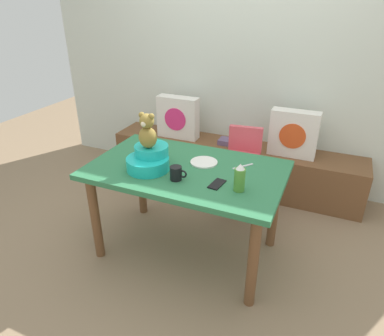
{
  "coord_description": "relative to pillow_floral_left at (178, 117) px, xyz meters",
  "views": [
    {
      "loc": [
        0.91,
        -2.0,
        1.85
      ],
      "look_at": [
        0.0,
        0.1,
        0.69
      ],
      "focal_mm": 32.28,
      "sensor_mm": 36.0,
      "label": 1
    }
  ],
  "objects": [
    {
      "name": "coffee_mug",
      "position": [
        0.63,
        -1.34,
        0.11
      ],
      "size": [
        0.12,
        0.08,
        0.09
      ],
      "color": "black",
      "rests_on": "dining_table"
    },
    {
      "name": "ketchup_bottle",
      "position": [
        1.05,
        -1.31,
        0.15
      ],
      "size": [
        0.07,
        0.07,
        0.18
      ],
      "color": "#4C8C33",
      "rests_on": "dining_table"
    },
    {
      "name": "dinner_plate_near",
      "position": [
        0.7,
        -1.03,
        0.07
      ],
      "size": [
        0.2,
        0.2,
        0.01
      ],
      "primitive_type": "cylinder",
      "color": "white",
      "rests_on": "dining_table"
    },
    {
      "name": "teddy_bear",
      "position": [
        0.38,
        -1.26,
        0.34
      ],
      "size": [
        0.13,
        0.12,
        0.25
      ],
      "color": "olive",
      "rests_on": "infant_seat_teal"
    },
    {
      "name": "ground_plane",
      "position": [
        0.62,
        -1.15,
        -0.68
      ],
      "size": [
        8.0,
        8.0,
        0.0
      ],
      "primitive_type": "plane",
      "color": "#8C7256"
    },
    {
      "name": "cell_phone",
      "position": [
        0.9,
        -1.3,
        0.06
      ],
      "size": [
        0.09,
        0.15,
        0.01
      ],
      "primitive_type": "cube",
      "rotation": [
        0.0,
        0.0,
        3.02
      ],
      "color": "black",
      "rests_on": "dining_table"
    },
    {
      "name": "pillow_floral_left",
      "position": [
        0.0,
        0.0,
        0.0
      ],
      "size": [
        0.44,
        0.15,
        0.44
      ],
      "color": "white",
      "rests_on": "window_bench"
    },
    {
      "name": "book_stack",
      "position": [
        0.56,
        0.02,
        -0.19
      ],
      "size": [
        0.2,
        0.14,
        0.05
      ],
      "primitive_type": "cube",
      "color": "slate",
      "rests_on": "window_bench"
    },
    {
      "name": "dinner_plate_far",
      "position": [
        0.24,
        -0.92,
        0.07
      ],
      "size": [
        0.2,
        0.2,
        0.01
      ],
      "primitive_type": "cylinder",
      "color": "white",
      "rests_on": "dining_table"
    },
    {
      "name": "window_bench",
      "position": [
        0.62,
        0.02,
        -0.45
      ],
      "size": [
        2.6,
        0.44,
        0.46
      ],
      "primitive_type": "cube",
      "color": "brown",
      "rests_on": "ground_plane"
    },
    {
      "name": "highchair",
      "position": [
        0.83,
        -0.42,
        -0.16
      ],
      "size": [
        0.35,
        0.48,
        0.79
      ],
      "color": "#D84C59",
      "rests_on": "ground_plane"
    },
    {
      "name": "pillow_floral_right",
      "position": [
        1.2,
        0.0,
        0.0
      ],
      "size": [
        0.44,
        0.15,
        0.44
      ],
      "color": "white",
      "rests_on": "window_bench"
    },
    {
      "name": "table_fork",
      "position": [
        0.98,
        -0.98,
        0.06
      ],
      "size": [
        0.12,
        0.14,
        0.01
      ],
      "primitive_type": "cube",
      "rotation": [
        0.0,
        0.0,
        2.45
      ],
      "color": "silver",
      "rests_on": "dining_table"
    },
    {
      "name": "dining_table",
      "position": [
        0.62,
        -1.15,
        -0.04
      ],
      "size": [
        1.38,
        0.84,
        0.74
      ],
      "color": "#2D7247",
      "rests_on": "ground_plane"
    },
    {
      "name": "infant_seat_teal",
      "position": [
        0.38,
        -1.26,
        0.13
      ],
      "size": [
        0.3,
        0.33,
        0.16
      ],
      "color": "#1BB9B1",
      "rests_on": "dining_table"
    },
    {
      "name": "back_wall",
      "position": [
        0.62,
        0.29,
        0.62
      ],
      "size": [
        4.4,
        0.1,
        2.6
      ],
      "primitive_type": "cube",
      "color": "silver",
      "rests_on": "ground_plane"
    }
  ]
}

